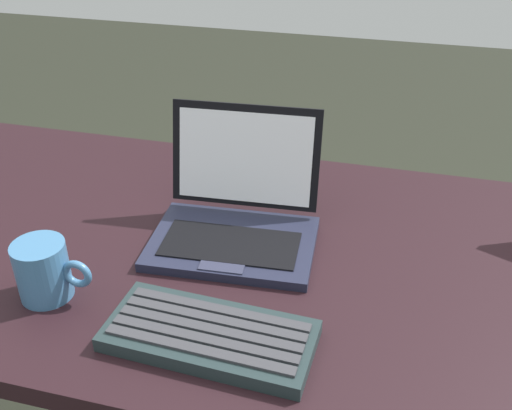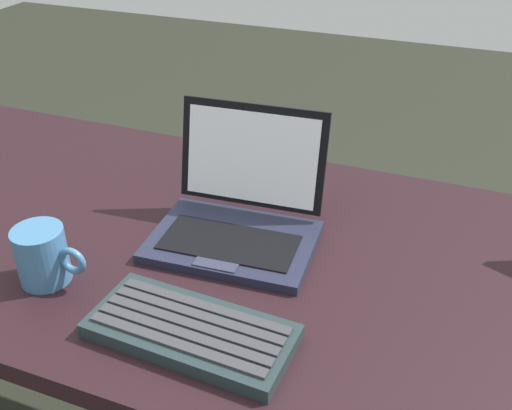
# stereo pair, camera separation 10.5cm
# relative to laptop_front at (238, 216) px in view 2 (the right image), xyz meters

# --- Properties ---
(desk) EXTENTS (1.78, 0.77, 0.72)m
(desk) POSITION_rel_laptop_front_xyz_m (0.02, -0.03, -0.12)
(desk) COLOR black
(desk) RESTS_ON ground
(laptop_front) EXTENTS (0.31, 0.27, 0.22)m
(laptop_front) POSITION_rel_laptop_front_xyz_m (0.00, 0.00, 0.00)
(laptop_front) COLOR #202338
(laptop_front) RESTS_ON desk
(external_keyboard) EXTENTS (0.32, 0.15, 0.03)m
(external_keyboard) POSITION_rel_laptop_front_xyz_m (0.04, -0.27, -0.03)
(external_keyboard) COLOR #212F31
(external_keyboard) RESTS_ON desk
(coffee_mug) EXTENTS (0.13, 0.09, 0.10)m
(coffee_mug) POSITION_rel_laptop_front_xyz_m (-0.25, -0.24, 0.00)
(coffee_mug) COLOR teal
(coffee_mug) RESTS_ON desk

